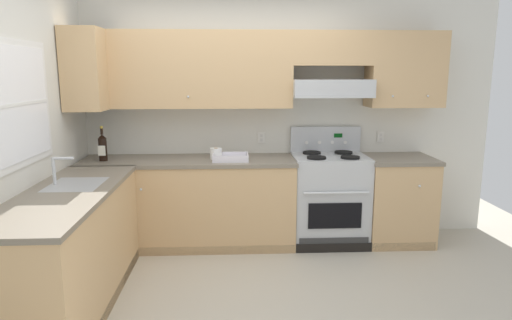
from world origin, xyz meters
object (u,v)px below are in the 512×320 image
at_px(wine_bottle, 103,147).
at_px(stove, 329,198).
at_px(paper_towel_roll, 216,154).
at_px(bowl, 230,158).

bearing_deg(wine_bottle, stove, 1.28).
distance_m(wine_bottle, paper_towel_roll, 1.12).
distance_m(wine_bottle, bowl, 1.27).
height_order(wine_bottle, bowl, wine_bottle).
bearing_deg(wine_bottle, paper_towel_roll, 1.90).
relative_size(wine_bottle, bowl, 0.98).
height_order(wine_bottle, paper_towel_roll, wine_bottle).
xyz_separation_m(bowl, paper_towel_roll, (-0.15, 0.09, 0.03)).
distance_m(bowl, paper_towel_roll, 0.17).
bearing_deg(wine_bottle, bowl, -2.21).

